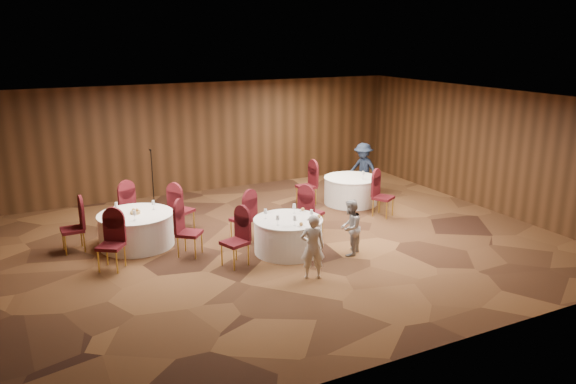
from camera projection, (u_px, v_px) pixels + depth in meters
name	position (u px, v px, depth m)	size (l,w,h in m)	color
ground	(284.00, 242.00, 12.68)	(12.00, 12.00, 0.00)	black
room_shell	(284.00, 157.00, 12.14)	(12.00, 12.00, 12.00)	silver
table_main	(288.00, 235.00, 12.02)	(1.48, 1.48, 0.74)	silver
table_left	(137.00, 229.00, 12.38)	(1.64, 1.64, 0.74)	silver
table_right	(351.00, 190.00, 15.48)	(1.49, 1.49, 0.74)	silver
chairs_main	(265.00, 224.00, 12.37)	(3.00, 1.99, 1.00)	#3D0C15
chairs_left	(136.00, 224.00, 12.34)	(3.12, 3.15, 1.00)	#3D0C15
chairs_right	(343.00, 192.00, 14.88)	(1.88, 2.45, 1.00)	#3D0C15
tabletop_main	(297.00, 215.00, 11.87)	(1.14, 1.03, 0.22)	silver
tabletop_left	(135.00, 210.00, 12.26)	(0.84, 0.85, 0.22)	silver
tabletop_right	(363.00, 173.00, 15.17)	(0.08, 0.08, 0.22)	silver
mic_stand	(153.00, 189.00, 15.35)	(0.24, 0.24, 1.55)	black
woman_a	(313.00, 247.00, 10.64)	(0.47, 0.31, 1.28)	silver
woman_b	(350.00, 228.00, 11.81)	(0.59, 0.46, 1.21)	#ABACB0
man_c	(363.00, 169.00, 16.31)	(0.97, 0.56, 1.51)	#151D2F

